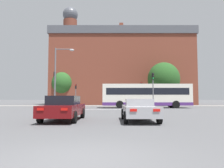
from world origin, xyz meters
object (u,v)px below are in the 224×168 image
at_px(bus_crossing_lead, 147,95).
at_px(traffic_light_near_right, 154,85).
at_px(car_roadster_right, 140,110).
at_px(traffic_light_near_left, 55,84).
at_px(pedestrian_waiting, 111,100).
at_px(car_saloon_left, 64,108).
at_px(traffic_light_far_left, 76,91).
at_px(traffic_light_far_right, 142,90).
at_px(pedestrian_walking_east, 79,100).
at_px(street_lamp_junction, 59,72).

xyz_separation_m(bus_crossing_lead, traffic_light_near_right, (0.17, -4.17, 1.17)).
distance_m(car_roadster_right, traffic_light_near_right, 13.98).
height_order(traffic_light_near_left, pedestrian_waiting, traffic_light_near_left).
xyz_separation_m(car_saloon_left, pedestrian_waiting, (2.53, 25.81, 0.28)).
bearing_deg(traffic_light_far_left, traffic_light_near_right, -47.97).
relative_size(traffic_light_near_left, traffic_light_far_right, 1.07).
xyz_separation_m(traffic_light_near_right, pedestrian_walking_east, (-10.90, 13.20, -1.89)).
distance_m(car_saloon_left, traffic_light_near_right, 15.25).
bearing_deg(traffic_light_far_left, traffic_light_near_left, -91.91).
bearing_deg(traffic_light_near_right, street_lamp_junction, -174.45).
distance_m(traffic_light_near_right, traffic_light_near_left, 11.72).
bearing_deg(car_saloon_left, pedestrian_waiting, 84.89).
relative_size(pedestrian_waiting, pedestrian_walking_east, 0.99).
bearing_deg(traffic_light_near_right, traffic_light_near_left, -179.68).
distance_m(street_lamp_junction, pedestrian_walking_east, 14.66).
height_order(car_roadster_right, street_lamp_junction, street_lamp_junction).
bearing_deg(street_lamp_junction, pedestrian_walking_east, 89.48).
bearing_deg(car_roadster_right, car_saloon_left, 174.36).
height_order(car_roadster_right, pedestrian_waiting, pedestrian_waiting).
bearing_deg(traffic_light_far_right, pedestrian_walking_east, 176.41).
relative_size(traffic_light_far_left, pedestrian_waiting, 2.18).
distance_m(street_lamp_junction, pedestrian_waiting, 15.45).
xyz_separation_m(traffic_light_near_right, traffic_light_near_left, (-11.72, -0.07, 0.07)).
height_order(bus_crossing_lead, street_lamp_junction, street_lamp_junction).
xyz_separation_m(car_roadster_right, traffic_light_far_left, (-7.96, 25.92, 1.92)).
height_order(car_saloon_left, pedestrian_walking_east, pedestrian_walking_east).
distance_m(car_saloon_left, traffic_light_near_left, 13.69).
xyz_separation_m(traffic_light_near_right, pedestrian_waiting, (-5.21, 12.85, -1.89)).
bearing_deg(street_lamp_junction, bus_crossing_lead, 25.75).
xyz_separation_m(traffic_light_near_right, street_lamp_junction, (-11.03, -1.07, 1.45)).
xyz_separation_m(traffic_light_far_left, street_lamp_junction, (0.27, -13.60, 1.80)).
bearing_deg(traffic_light_near_right, bus_crossing_lead, 92.33).
relative_size(bus_crossing_lead, traffic_light_near_left, 2.67).
bearing_deg(pedestrian_waiting, car_saloon_left, -24.52).
bearing_deg(bus_crossing_lead, car_saloon_left, -23.83).
bearing_deg(traffic_light_near_left, pedestrian_walking_east, 86.46).
xyz_separation_m(car_saloon_left, traffic_light_near_left, (-3.98, 12.90, 2.25)).
height_order(traffic_light_far_left, street_lamp_junction, street_lamp_junction).
bearing_deg(car_roadster_right, traffic_light_near_left, 122.02).
relative_size(bus_crossing_lead, pedestrian_walking_east, 6.84).
xyz_separation_m(car_saloon_left, bus_crossing_lead, (7.56, 17.13, 1.00)).
distance_m(traffic_light_near_right, traffic_light_far_left, 16.88).
distance_m(traffic_light_far_left, pedestrian_walking_east, 1.73).
bearing_deg(traffic_light_near_right, car_saloon_left, -120.82).
distance_m(bus_crossing_lead, pedestrian_walking_east, 14.04).
xyz_separation_m(traffic_light_near_left, street_lamp_junction, (0.69, -1.01, 1.38)).
xyz_separation_m(bus_crossing_lead, traffic_light_far_left, (-11.13, 8.37, 0.82)).
xyz_separation_m(car_saloon_left, car_roadster_right, (4.40, -0.42, -0.10)).
relative_size(car_roadster_right, pedestrian_waiting, 2.48).
relative_size(traffic_light_near_right, pedestrian_walking_east, 2.49).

